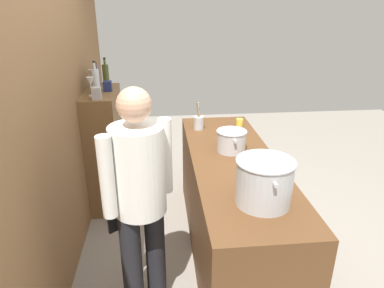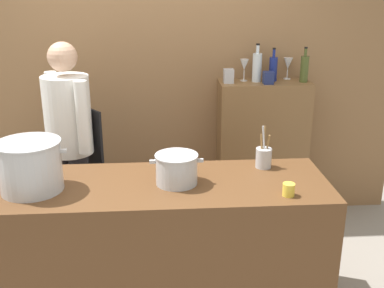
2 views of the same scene
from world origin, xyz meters
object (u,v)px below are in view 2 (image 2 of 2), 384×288
(wine_bottle_cobalt, at_px, (273,68))
(wine_glass_tall, at_px, (288,64))
(stockpot_small, at_px, (177,169))
(utensil_crock, at_px, (264,157))
(wine_bottle_olive, at_px, (304,68))
(wine_bottle_clear, at_px, (257,67))
(butter_jar, at_px, (289,190))
(wine_glass_short, at_px, (244,65))
(chef, at_px, (70,136))
(stockpot_large, at_px, (30,166))
(spice_tin_silver, at_px, (229,76))
(spice_tin_navy, at_px, (268,78))

(wine_bottle_cobalt, xyz_separation_m, wine_glass_tall, (0.14, 0.07, 0.02))
(stockpot_small, distance_m, utensil_crock, 0.62)
(wine_bottle_olive, relative_size, wine_bottle_clear, 0.92)
(butter_jar, distance_m, wine_glass_short, 1.54)
(wine_glass_tall, bearing_deg, wine_bottle_cobalt, -153.38)
(chef, height_order, stockpot_large, chef)
(wine_bottle_clear, xyz_separation_m, spice_tin_silver, (-0.24, -0.04, -0.07))
(wine_bottle_cobalt, relative_size, wine_glass_short, 1.52)
(stockpot_large, relative_size, wine_glass_short, 2.36)
(stockpot_large, xyz_separation_m, spice_tin_silver, (1.32, 1.21, 0.27))
(chef, xyz_separation_m, utensil_crock, (1.34, -0.54, 0.01))
(stockpot_small, bearing_deg, utensil_crock, 20.50)
(stockpot_small, xyz_separation_m, wine_glass_short, (0.62, 1.25, 0.40))
(wine_bottle_clear, relative_size, spice_tin_navy, 3.10)
(stockpot_small, xyz_separation_m, wine_bottle_olive, (1.11, 1.17, 0.38))
(wine_glass_tall, distance_m, spice_tin_navy, 0.29)
(wine_bottle_cobalt, height_order, wine_glass_tall, wine_bottle_cobalt)
(chef, distance_m, wine_glass_short, 1.53)
(spice_tin_silver, xyz_separation_m, spice_tin_navy, (0.32, -0.06, -0.01))
(butter_jar, xyz_separation_m, wine_bottle_clear, (0.09, 1.43, 0.45))
(stockpot_small, distance_m, wine_bottle_olive, 1.65)
(stockpot_small, height_order, wine_glass_short, wine_glass_short)
(butter_jar, relative_size, spice_tin_silver, 0.65)
(utensil_crock, bearing_deg, wine_glass_short, 87.74)
(chef, xyz_separation_m, stockpot_large, (-0.09, -0.79, 0.08))
(stockpot_small, relative_size, wine_bottle_olive, 1.12)
(spice_tin_silver, relative_size, spice_tin_navy, 1.14)
(butter_jar, bearing_deg, spice_tin_silver, 96.18)
(utensil_crock, distance_m, wine_bottle_olive, 1.16)
(chef, distance_m, spice_tin_silver, 1.36)
(chef, distance_m, butter_jar, 1.70)
(utensil_crock, relative_size, wine_bottle_cobalt, 1.02)
(utensil_crock, bearing_deg, stockpot_large, -170.02)
(wine_glass_short, relative_size, spice_tin_navy, 1.81)
(wine_bottle_cobalt, bearing_deg, butter_jar, -99.00)
(butter_jar, bearing_deg, wine_bottle_olive, 71.07)
(spice_tin_navy, bearing_deg, stockpot_large, -144.92)
(stockpot_large, height_order, butter_jar, stockpot_large)
(stockpot_large, xyz_separation_m, spice_tin_navy, (1.64, 1.15, 0.26))
(wine_bottle_cobalt, height_order, spice_tin_silver, wine_bottle_cobalt)
(wine_bottle_olive, xyz_separation_m, wine_glass_tall, (-0.10, 0.13, 0.01))
(wine_bottle_cobalt, distance_m, spice_tin_silver, 0.39)
(chef, bearing_deg, stockpot_small, -172.71)
(chef, bearing_deg, spice_tin_silver, -109.04)
(stockpot_small, bearing_deg, wine_bottle_cobalt, 55.07)
(chef, height_order, wine_bottle_cobalt, chef)
(wine_glass_short, relative_size, spice_tin_silver, 1.59)
(wine_glass_tall, bearing_deg, wine_bottle_clear, -163.28)
(chef, distance_m, wine_bottle_clear, 1.60)
(wine_bottle_clear, height_order, spice_tin_silver, wine_bottle_clear)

